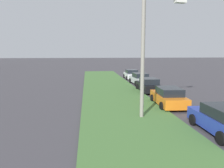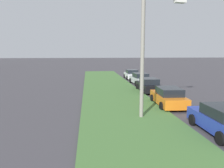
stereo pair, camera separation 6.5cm
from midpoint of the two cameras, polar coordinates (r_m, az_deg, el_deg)
The scene contains 7 objects.
grass_median at distance 16.53m, azimuth 2.59°, elevation -5.92°, with size 60.00×6.00×0.12m, color #477238.
parked_car_blue at distance 12.50m, azimuth 27.35°, elevation -8.50°, with size 4.32×2.07×1.47m.
parked_car_orange at distance 17.26m, azimuth 14.77°, elevation -3.34°, with size 4.38×2.18×1.47m.
parked_car_black at distance 22.93m, azimuth 9.73°, elevation -0.31°, with size 4.33×2.07×1.47m.
parked_car_silver at distance 28.22m, azimuth 7.47°, elevation 1.36°, with size 4.40×2.21×1.47m.
parked_car_white at distance 33.64m, azimuth 5.25°, elevation 2.53°, with size 4.34×2.09×1.47m.
streetlight at distance 13.45m, azimuth 9.61°, elevation 9.31°, with size 0.71×2.87×7.50m.
Camera 2 is at (-5.81, 9.83, 4.15)m, focal length 34.68 mm.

